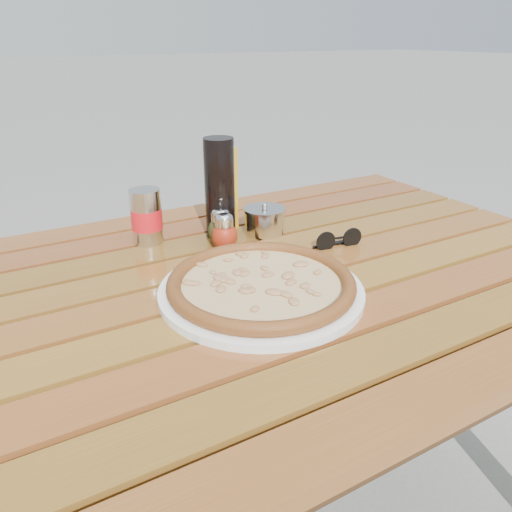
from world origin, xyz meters
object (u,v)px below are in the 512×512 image
plate (261,291)px  dark_bottle (220,188)px  parmesan_tin (264,220)px  oregano_shaker (221,227)px  sunglasses (338,240)px  pizza (261,283)px  pepper_shaker (224,232)px  olive_oil_cruet (221,188)px  table (261,308)px  soda_can (147,217)px

plate → dark_bottle: 0.32m
parmesan_tin → oregano_shaker: bearing=-175.7°
sunglasses → pizza: bearing=-148.9°
pizza → oregano_shaker: size_ratio=4.75×
parmesan_tin → pepper_shaker: bearing=-161.2°
plate → olive_oil_cruet: bearing=75.3°
table → olive_oil_cruet: (0.05, 0.26, 0.17)m
oregano_shaker → olive_oil_cruet: 0.11m
parmesan_tin → olive_oil_cruet: bearing=131.5°
dark_bottle → sunglasses: size_ratio=1.98×
olive_oil_cruet → sunglasses: 0.29m
pizza → dark_bottle: dark_bottle is taller
pepper_shaker → dark_bottle: size_ratio=0.37×
table → pizza: 0.13m
plate → oregano_shaker: 0.25m
oregano_shaker → dark_bottle: (0.02, 0.05, 0.07)m
table → olive_oil_cruet: 0.32m
pepper_shaker → parmesan_tin: 0.13m
pizza → dark_bottle: 0.31m
oregano_shaker → soda_can: (-0.14, 0.09, 0.02)m
plate → olive_oil_cruet: size_ratio=1.71×
dark_bottle → plate: bearing=-102.4°
pepper_shaker → soda_can: soda_can is taller
plate → parmesan_tin: (0.16, 0.25, 0.02)m
pepper_shaker → sunglasses: size_ratio=0.74×
soda_can → pizza: bearing=-74.2°
soda_can → table: bearing=-62.6°
plate → pepper_shaker: pepper_shaker is taller
oregano_shaker → soda_can: 0.16m
olive_oil_cruet → sunglasses: bearing=-54.4°
pepper_shaker → parmesan_tin: bearing=18.8°
pepper_shaker → table: bearing=-87.3°
oregano_shaker → sunglasses: 0.26m
table → sunglasses: sunglasses is taller
plate → oregano_shaker: bearing=80.4°
pizza → sunglasses: size_ratio=3.50×
plate → pizza: size_ratio=0.92×
plate → soda_can: (-0.09, 0.33, 0.05)m
plate → dark_bottle: bearing=77.6°
table → parmesan_tin: parmesan_tin is taller
oregano_shaker → parmesan_tin: (0.12, 0.01, -0.01)m
dark_bottle → pizza: bearing=-102.4°
parmesan_tin → sunglasses: (0.10, -0.15, -0.01)m
soda_can → parmesan_tin: size_ratio=0.97×
table → olive_oil_cruet: size_ratio=6.67×
table → olive_oil_cruet: olive_oil_cruet is taller
pepper_shaker → oregano_shaker: (0.01, 0.03, 0.00)m
pizza → pepper_shaker: bearing=80.8°
olive_oil_cruet → parmesan_tin: (0.07, -0.08, -0.07)m
dark_bottle → soda_can: bearing=165.8°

